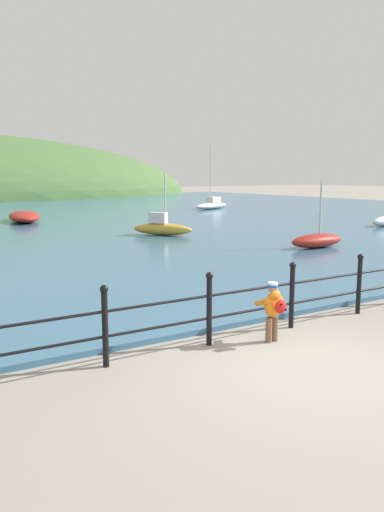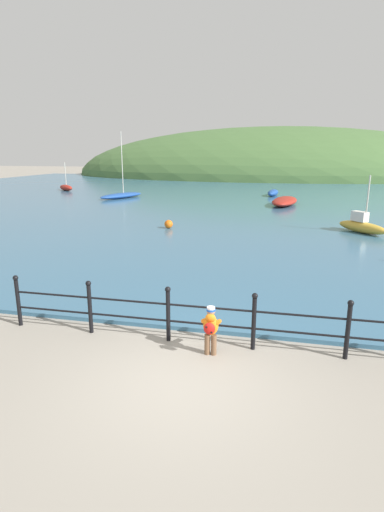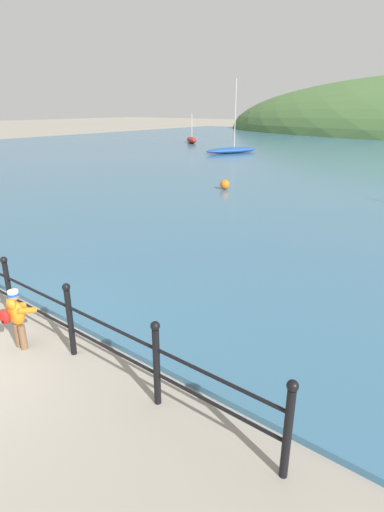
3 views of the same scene
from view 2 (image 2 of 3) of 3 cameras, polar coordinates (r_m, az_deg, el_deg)
name	(u,v)px [view 2 (image 2 of 3)]	position (r m, az deg, el deg)	size (l,w,h in m)	color
ground_plane	(182,382)	(7.30, -1.50, -17.58)	(200.00, 200.00, 0.00)	gray
water	(265,195)	(38.21, 10.36, 8.59)	(80.00, 60.00, 0.10)	#386684
far_hillside	(273,176)	(71.26, 11.57, 11.17)	(69.36, 38.15, 16.12)	#476B38
iron_railing	(210,316)	(8.26, 2.59, -8.54)	(9.03, 0.12, 1.21)	black
child_in_coat	(211,326)	(7.88, 2.67, -10.02)	(0.39, 0.53, 1.00)	brown
boat_green_fishing	(66,188)	(43.28, -17.56, 9.31)	(2.64, 2.45, 2.82)	maroon
boat_far_left	(285,201)	(30.51, 13.09, 7.65)	(2.40, 4.85, 0.59)	maroon
boat_far_right	(273,193)	(36.98, 11.50, 8.86)	(1.21, 2.92, 0.56)	#1E4793
boat_nearest_quay	(362,226)	(21.09, 23.11, 4.01)	(2.31, 2.61, 2.76)	gold
boat_mid_harbor	(121,195)	(34.89, -10.04, 8.55)	(2.96, 4.65, 5.47)	#1E4793
mooring_buoy	(169,224)	(20.59, -3.36, 4.57)	(0.43, 0.43, 0.43)	orange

